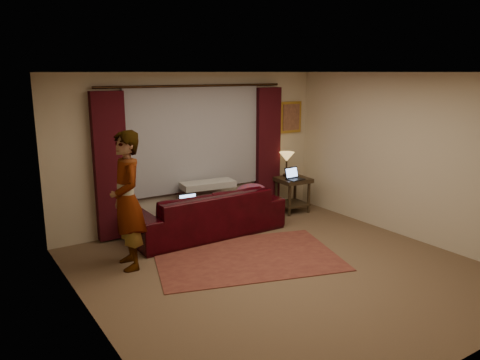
# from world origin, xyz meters

# --- Properties ---
(floor) EXTENTS (5.00, 5.00, 0.01)m
(floor) POSITION_xyz_m (0.00, 0.00, -0.01)
(floor) COLOR brown
(floor) RESTS_ON ground
(ceiling) EXTENTS (5.00, 5.00, 0.02)m
(ceiling) POSITION_xyz_m (0.00, 0.00, 2.60)
(ceiling) COLOR silver
(ceiling) RESTS_ON ground
(wall_back) EXTENTS (5.00, 0.02, 2.60)m
(wall_back) POSITION_xyz_m (0.00, 2.50, 1.30)
(wall_back) COLOR beige
(wall_back) RESTS_ON ground
(wall_front) EXTENTS (5.00, 0.02, 2.60)m
(wall_front) POSITION_xyz_m (0.00, -2.50, 1.30)
(wall_front) COLOR beige
(wall_front) RESTS_ON ground
(wall_left) EXTENTS (0.02, 5.00, 2.60)m
(wall_left) POSITION_xyz_m (-2.50, 0.00, 1.30)
(wall_left) COLOR beige
(wall_left) RESTS_ON ground
(wall_right) EXTENTS (0.02, 5.00, 2.60)m
(wall_right) POSITION_xyz_m (2.50, 0.00, 1.30)
(wall_right) COLOR beige
(wall_right) RESTS_ON ground
(sheer_curtain) EXTENTS (2.50, 0.05, 1.80)m
(sheer_curtain) POSITION_xyz_m (0.00, 2.44, 1.50)
(sheer_curtain) COLOR gray
(sheer_curtain) RESTS_ON wall_back
(drape_left) EXTENTS (0.50, 0.14, 2.30)m
(drape_left) POSITION_xyz_m (-1.50, 2.39, 1.18)
(drape_left) COLOR #34090F
(drape_left) RESTS_ON floor
(drape_right) EXTENTS (0.50, 0.14, 2.30)m
(drape_right) POSITION_xyz_m (1.50, 2.39, 1.18)
(drape_right) COLOR #34090F
(drape_right) RESTS_ON floor
(curtain_rod) EXTENTS (0.04, 0.04, 3.40)m
(curtain_rod) POSITION_xyz_m (0.00, 2.39, 2.38)
(curtain_rod) COLOR black
(curtain_rod) RESTS_ON wall_back
(picture_frame) EXTENTS (0.50, 0.04, 0.60)m
(picture_frame) POSITION_xyz_m (2.10, 2.47, 1.75)
(picture_frame) COLOR gold
(picture_frame) RESTS_ON wall_back
(sofa) EXTENTS (2.52, 1.09, 1.02)m
(sofa) POSITION_xyz_m (-0.14, 1.84, 0.51)
(sofa) COLOR black
(sofa) RESTS_ON floor
(throw_blanket) EXTENTS (0.95, 0.47, 0.11)m
(throw_blanket) POSITION_xyz_m (0.05, 2.11, 1.02)
(throw_blanket) COLOR #9C9A94
(throw_blanket) RESTS_ON sofa
(clothing_pile) EXTENTS (0.62, 0.52, 0.23)m
(clothing_pile) POSITION_xyz_m (0.68, 1.75, 0.62)
(clothing_pile) COLOR #6D2D46
(clothing_pile) RESTS_ON sofa
(laptop_sofa) EXTENTS (0.33, 0.36, 0.22)m
(laptop_sofa) POSITION_xyz_m (-0.49, 1.70, 0.62)
(laptop_sofa) COLOR black
(laptop_sofa) RESTS_ON sofa
(area_rug) EXTENTS (2.96, 2.40, 0.01)m
(area_rug) POSITION_xyz_m (-0.16, 0.63, 0.01)
(area_rug) COLOR brown
(area_rug) RESTS_ON floor
(end_table) EXTENTS (0.61, 0.61, 0.66)m
(end_table) POSITION_xyz_m (1.85, 2.05, 0.33)
(end_table) COLOR black
(end_table) RESTS_ON floor
(tiffany_lamp) EXTENTS (0.32, 0.32, 0.46)m
(tiffany_lamp) POSITION_xyz_m (1.84, 2.23, 0.89)
(tiffany_lamp) COLOR #A68E4D
(tiffany_lamp) RESTS_ON end_table
(laptop_table) EXTENTS (0.33, 0.36, 0.22)m
(laptop_table) POSITION_xyz_m (1.78, 1.89, 0.77)
(laptop_table) COLOR black
(laptop_table) RESTS_ON end_table
(person) EXTENTS (0.60, 0.60, 1.87)m
(person) POSITION_xyz_m (-1.67, 1.24, 0.93)
(person) COLOR #9C9A94
(person) RESTS_ON floor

